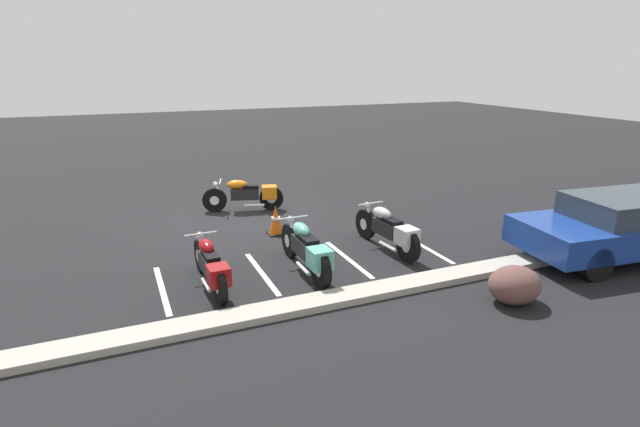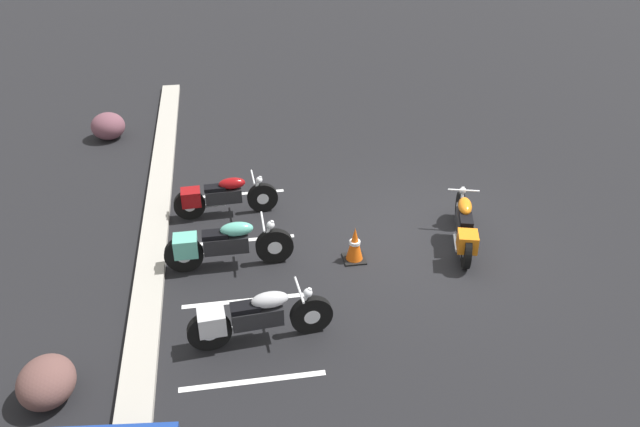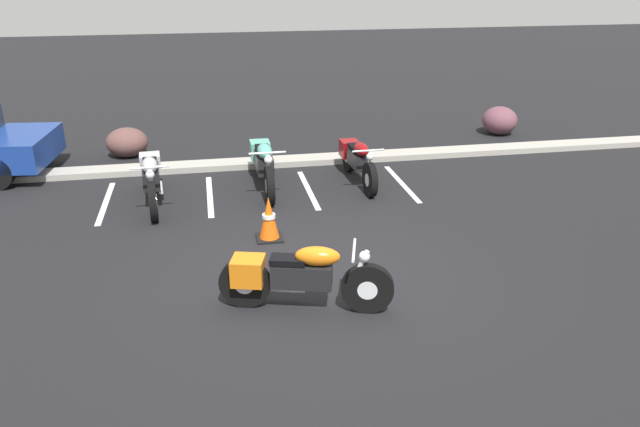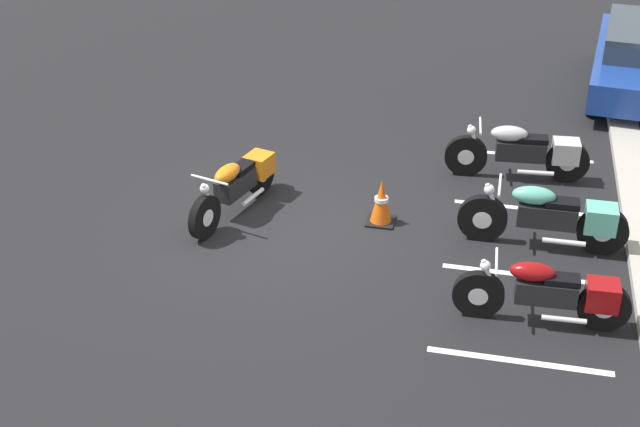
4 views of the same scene
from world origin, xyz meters
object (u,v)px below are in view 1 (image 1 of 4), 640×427
Objects in this scene: parked_bike_1 at (306,249)px; car_blue at (624,225)px; motorcycle_orange_featured at (247,194)px; traffic_cone at (276,220)px; parked_bike_0 at (389,230)px; landscape_rock_1 at (515,285)px; parked_bike_2 at (210,265)px.

parked_bike_1 is 0.51× the size of car_blue.
traffic_cone is (-0.11, 2.10, -0.12)m from motorcycle_orange_featured.
landscape_rock_1 is (-0.69, 2.87, -0.15)m from parked_bike_0.
parked_bike_0 is at bearing 131.40° from motorcycle_orange_featured.
car_blue is 3.60m from landscape_rock_1.
parked_bike_0 reaches higher than motorcycle_orange_featured.
landscape_rock_1 is (3.50, 0.74, -0.36)m from car_blue.
parked_bike_0 is (-1.95, 4.05, 0.02)m from motorcycle_orange_featured.
parked_bike_1 is 1.09× the size of parked_bike_2.
landscape_rock_1 is 1.29× the size of traffic_cone.
car_blue is at bearing -168.08° from landscape_rock_1.
parked_bike_2 reaches higher than landscape_rock_1.
traffic_cone is at bearing -62.27° from landscape_rock_1.
landscape_rock_1 is (-2.70, 2.47, -0.16)m from parked_bike_1.
parked_bike_0 is at bearing -86.26° from parked_bike_2.
parked_bike_1 is (0.06, 4.45, 0.03)m from motorcycle_orange_featured.
motorcycle_orange_featured is 0.93× the size of parked_bike_0.
parked_bike_0 reaches higher than landscape_rock_1.
car_blue is at bearing -104.38° from parked_bike_2.
parked_bike_1 is 2.59× the size of landscape_rock_1.
parked_bike_0 is 2.05m from parked_bike_1.
motorcycle_orange_featured is 0.99× the size of parked_bike_2.
motorcycle_orange_featured is at bearing -69.10° from landscape_rock_1.
motorcycle_orange_featured reaches higher than traffic_cone.
parked_bike_1 is at bearing 85.91° from traffic_cone.
parked_bike_1 is 2.37m from traffic_cone.
parked_bike_2 is 3.06× the size of traffic_cone.
parked_bike_1 is at bearing -42.37° from landscape_rock_1.
parked_bike_0 is 3.26× the size of traffic_cone.
parked_bike_1 is 3.34× the size of traffic_cone.
parked_bike_0 reaches higher than traffic_cone.
parked_bike_1 is 3.66m from landscape_rock_1.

